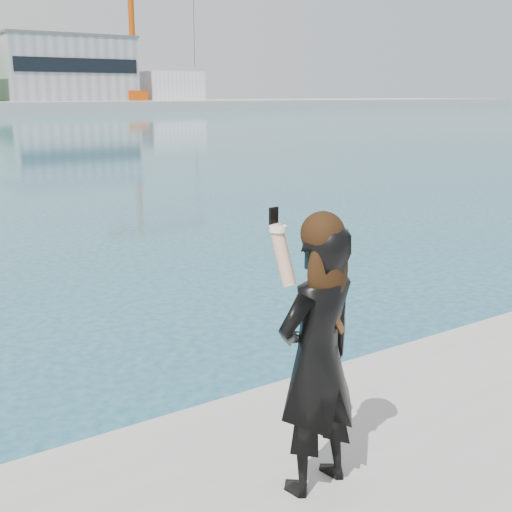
% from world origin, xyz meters
% --- Properties ---
extents(warehouse_grey_right, '(25.50, 15.35, 12.50)m').
position_xyz_m(warehouse_grey_right, '(40.00, 127.98, 8.26)').
color(warehouse_grey_right, gray).
rests_on(warehouse_grey_right, far_quay).
extents(ancillary_shed, '(12.00, 10.00, 6.00)m').
position_xyz_m(ancillary_shed, '(62.00, 126.00, 5.00)').
color(ancillary_shed, silver).
rests_on(ancillary_shed, far_quay).
extents(dock_crane, '(23.00, 4.00, 24.00)m').
position_xyz_m(dock_crane, '(53.20, 122.00, 15.07)').
color(dock_crane, '#DD510D').
rests_on(dock_crane, far_quay).
extents(woman, '(0.70, 0.51, 1.88)m').
position_xyz_m(woman, '(0.03, -0.42, 1.75)').
color(woman, black).
rests_on(woman, near_quay).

